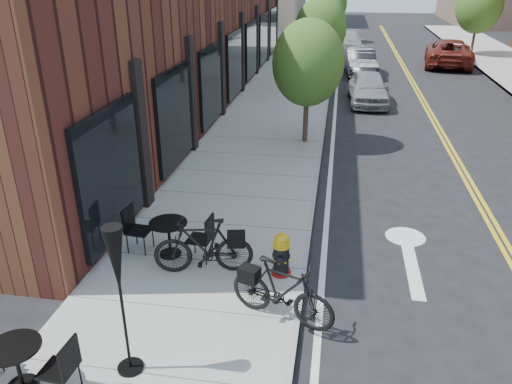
{
  "coord_description": "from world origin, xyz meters",
  "views": [
    {
      "loc": [
        0.35,
        -6.47,
        5.33
      ],
      "look_at": [
        -1.2,
        2.89,
        1.0
      ],
      "focal_mm": 35.0,
      "sensor_mm": 36.0,
      "label": 1
    }
  ],
  "objects_px": {
    "parked_car_far": "(449,52)",
    "fire_hydrant": "(281,255)",
    "bicycle_left": "(203,246)",
    "patio_umbrella": "(118,271)",
    "parked_car_b": "(360,61)",
    "bicycle_right": "(282,292)",
    "parked_car_c": "(348,43)",
    "parked_car_a": "(368,88)",
    "bistro_set_c": "(169,234)",
    "bistro_set_b": "(16,360)"
  },
  "relations": [
    {
      "from": "parked_car_far",
      "to": "fire_hydrant",
      "type": "bearing_deg",
      "value": 81.08
    },
    {
      "from": "bicycle_left",
      "to": "parked_car_far",
      "type": "xyz_separation_m",
      "value": [
        8.36,
        23.18,
        0.08
      ]
    },
    {
      "from": "patio_umbrella",
      "to": "parked_car_b",
      "type": "xyz_separation_m",
      "value": [
        3.67,
        22.33,
        -1.07
      ]
    },
    {
      "from": "bicycle_right",
      "to": "parked_car_b",
      "type": "distance_m",
      "value": 20.98
    },
    {
      "from": "parked_car_c",
      "to": "parked_car_far",
      "type": "bearing_deg",
      "value": -35.51
    },
    {
      "from": "bicycle_right",
      "to": "bicycle_left",
      "type": "bearing_deg",
      "value": 73.9
    },
    {
      "from": "bicycle_left",
      "to": "parked_car_a",
      "type": "relative_size",
      "value": 0.48
    },
    {
      "from": "bistro_set_c",
      "to": "parked_car_c",
      "type": "height_order",
      "value": "parked_car_c"
    },
    {
      "from": "parked_car_b",
      "to": "parked_car_far",
      "type": "height_order",
      "value": "parked_car_far"
    },
    {
      "from": "bistro_set_c",
      "to": "parked_car_a",
      "type": "distance_m",
      "value": 13.83
    },
    {
      "from": "bistro_set_b",
      "to": "bistro_set_c",
      "type": "distance_m",
      "value": 3.7
    },
    {
      "from": "bicycle_left",
      "to": "fire_hydrant",
      "type": "bearing_deg",
      "value": 85.28
    },
    {
      "from": "parked_car_c",
      "to": "bicycle_left",
      "type": "bearing_deg",
      "value": -98.04
    },
    {
      "from": "parked_car_c",
      "to": "parked_car_b",
      "type": "bearing_deg",
      "value": -87.65
    },
    {
      "from": "bistro_set_c",
      "to": "patio_umbrella",
      "type": "bearing_deg",
      "value": -76.57
    },
    {
      "from": "bicycle_left",
      "to": "bistro_set_b",
      "type": "bearing_deg",
      "value": -40.67
    },
    {
      "from": "bistro_set_b",
      "to": "parked_car_c",
      "type": "xyz_separation_m",
      "value": [
        4.4,
        29.99,
        0.1
      ]
    },
    {
      "from": "parked_car_b",
      "to": "parked_car_far",
      "type": "bearing_deg",
      "value": 27.88
    },
    {
      "from": "bicycle_right",
      "to": "patio_umbrella",
      "type": "bearing_deg",
      "value": 145.26
    },
    {
      "from": "fire_hydrant",
      "to": "bicycle_left",
      "type": "distance_m",
      "value": 1.43
    },
    {
      "from": "bicycle_right",
      "to": "bistro_set_c",
      "type": "distance_m",
      "value": 2.89
    },
    {
      "from": "bicycle_left",
      "to": "bistro_set_b",
      "type": "relative_size",
      "value": 1.09
    },
    {
      "from": "parked_car_b",
      "to": "parked_car_far",
      "type": "xyz_separation_m",
      "value": [
        5.1,
        3.41,
        0.07
      ]
    },
    {
      "from": "parked_car_b",
      "to": "parked_car_c",
      "type": "height_order",
      "value": "parked_car_b"
    },
    {
      "from": "patio_umbrella",
      "to": "parked_car_far",
      "type": "distance_m",
      "value": 27.2
    },
    {
      "from": "bistro_set_c",
      "to": "parked_car_b",
      "type": "distance_m",
      "value": 19.72
    },
    {
      "from": "fire_hydrant",
      "to": "parked_car_c",
      "type": "distance_m",
      "value": 26.75
    },
    {
      "from": "fire_hydrant",
      "to": "bistro_set_b",
      "type": "height_order",
      "value": "bistro_set_b"
    },
    {
      "from": "bicycle_right",
      "to": "bistro_set_c",
      "type": "height_order",
      "value": "bicycle_right"
    },
    {
      "from": "bistro_set_b",
      "to": "parked_car_c",
      "type": "distance_m",
      "value": 30.31
    },
    {
      "from": "fire_hydrant",
      "to": "bicycle_right",
      "type": "relative_size",
      "value": 0.48
    },
    {
      "from": "bicycle_left",
      "to": "bistro_set_b",
      "type": "height_order",
      "value": "bicycle_left"
    },
    {
      "from": "parked_car_a",
      "to": "bicycle_right",
      "type": "bearing_deg",
      "value": -99.88
    },
    {
      "from": "fire_hydrant",
      "to": "parked_car_c",
      "type": "bearing_deg",
      "value": 94.84
    },
    {
      "from": "fire_hydrant",
      "to": "bicycle_left",
      "type": "xyz_separation_m",
      "value": [
        -1.41,
        -0.17,
        0.14
      ]
    },
    {
      "from": "bistro_set_c",
      "to": "parked_car_far",
      "type": "height_order",
      "value": "parked_car_far"
    },
    {
      "from": "parked_car_far",
      "to": "parked_car_a",
      "type": "bearing_deg",
      "value": 70.79
    },
    {
      "from": "bicycle_right",
      "to": "bistro_set_c",
      "type": "xyz_separation_m",
      "value": [
        -2.39,
        1.62,
        -0.07
      ]
    },
    {
      "from": "parked_car_b",
      "to": "bicycle_right",
      "type": "bearing_deg",
      "value": -100.49
    },
    {
      "from": "bistro_set_b",
      "to": "parked_car_c",
      "type": "height_order",
      "value": "parked_car_c"
    },
    {
      "from": "parked_car_c",
      "to": "parked_car_a",
      "type": "bearing_deg",
      "value": -88.9
    },
    {
      "from": "bicycle_left",
      "to": "bistro_set_b",
      "type": "xyz_separation_m",
      "value": [
        -1.72,
        -3.1,
        -0.1
      ]
    },
    {
      "from": "patio_umbrella",
      "to": "parked_car_far",
      "type": "xyz_separation_m",
      "value": [
        8.76,
        25.73,
        -1.0
      ]
    },
    {
      "from": "parked_car_c",
      "to": "parked_car_far",
      "type": "xyz_separation_m",
      "value": [
        5.68,
        -3.71,
        0.08
      ]
    },
    {
      "from": "bistro_set_b",
      "to": "parked_car_a",
      "type": "height_order",
      "value": "parked_car_a"
    },
    {
      "from": "bicycle_left",
      "to": "parked_car_far",
      "type": "height_order",
      "value": "parked_car_far"
    },
    {
      "from": "bicycle_left",
      "to": "parked_car_far",
      "type": "bearing_deg",
      "value": 148.57
    },
    {
      "from": "bistro_set_b",
      "to": "parked_car_far",
      "type": "bearing_deg",
      "value": 72.63
    },
    {
      "from": "bicycle_left",
      "to": "bistro_set_c",
      "type": "xyz_separation_m",
      "value": [
        -0.82,
        0.48,
        -0.08
      ]
    },
    {
      "from": "fire_hydrant",
      "to": "bistro_set_c",
      "type": "bearing_deg",
      "value": 179.58
    }
  ]
}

